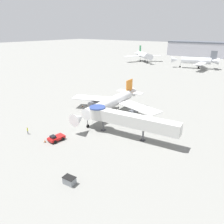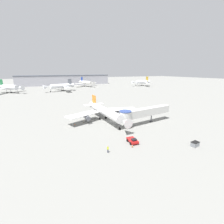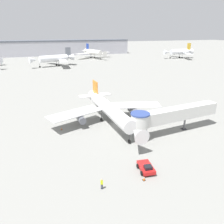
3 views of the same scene
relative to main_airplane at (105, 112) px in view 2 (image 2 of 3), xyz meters
The scene contains 13 objects.
ground_plane 4.50m from the main_airplane, 45.14° to the right, with size 800.00×800.00×0.00m, color gray.
main_airplane is the anchor object (origin of this frame).
jet_bridge 14.88m from the main_airplane, 40.68° to the right, with size 23.04×5.55×6.15m.
pushback_tug_red 21.41m from the main_airplane, 91.35° to the right, with size 2.78×3.99×1.52m.
service_container_gray 32.95m from the main_airplane, 66.20° to the right, with size 2.23×1.57×1.29m.
traffic_cone_port_wing 12.49m from the main_airplane, behind, with size 0.39×0.39×0.64m.
traffic_cone_apron_front 23.59m from the main_airplane, 94.74° to the right, with size 0.45×0.45×0.74m.
ground_crew_marshaller 24.83m from the main_airplane, 110.98° to the right, with size 0.40×0.31×1.82m.
background_jet_gold_tail 149.34m from the main_airplane, 48.31° to the left, with size 26.81×31.23×12.04m.
background_jet_gray_tail 100.78m from the main_airplane, 92.40° to the left, with size 29.37×30.93×11.58m.
background_jet_blue_tail 137.37m from the main_airplane, 77.01° to the left, with size 30.85×30.33×11.46m.
background_jet_green_tail 116.72m from the main_airplane, 113.68° to the left, with size 24.46×24.80×12.06m.
terminal_building 173.59m from the main_airplane, 86.24° to the left, with size 124.10×21.06×13.58m.
Camera 2 is at (-23.72, -51.13, 19.32)m, focal length 24.00 mm.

